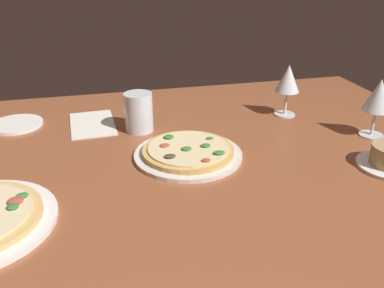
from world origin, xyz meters
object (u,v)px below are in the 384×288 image
(wine_glass_far, at_px, (379,97))
(water_glass, at_px, (139,114))
(side_plate, at_px, (16,124))
(wine_glass_near, at_px, (288,80))
(pizza_main, at_px, (188,152))
(paper_menu, at_px, (92,124))

(wine_glass_far, xyz_separation_m, water_glass, (0.62, -0.19, -0.06))
(side_plate, bearing_deg, wine_glass_near, 172.58)
(pizza_main, relative_size, side_plate, 1.78)
(side_plate, bearing_deg, wine_glass_far, 162.29)
(pizza_main, xyz_separation_m, wine_glass_far, (-0.53, -0.01, 0.10))
(paper_menu, bearing_deg, side_plate, -13.73)
(wine_glass_far, xyz_separation_m, wine_glass_near, (0.16, -0.21, -0.00))
(wine_glass_near, bearing_deg, pizza_main, 30.21)
(pizza_main, relative_size, paper_menu, 1.31)
(water_glass, bearing_deg, side_plate, -19.01)
(side_plate, bearing_deg, paper_menu, 169.06)
(wine_glass_far, bearing_deg, wine_glass_near, -51.31)
(water_glass, height_order, paper_menu, water_glass)
(paper_menu, bearing_deg, pizza_main, 127.02)
(wine_glass_near, xyz_separation_m, water_glass, (0.46, 0.02, -0.06))
(wine_glass_far, distance_m, wine_glass_near, 0.26)
(wine_glass_far, distance_m, water_glass, 0.66)
(wine_glass_far, height_order, paper_menu, wine_glass_far)
(wine_glass_far, distance_m, paper_menu, 0.81)
(wine_glass_near, xyz_separation_m, side_plate, (0.81, -0.11, -0.11))
(water_glass, bearing_deg, wine_glass_far, 163.03)
(water_glass, relative_size, paper_menu, 0.54)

